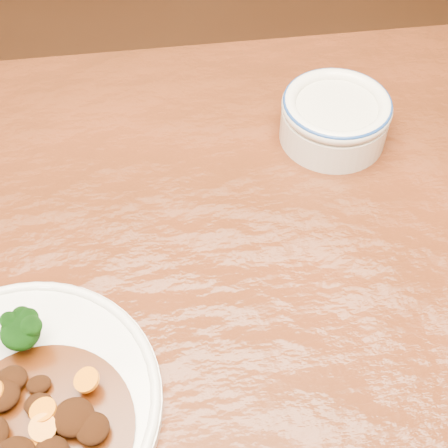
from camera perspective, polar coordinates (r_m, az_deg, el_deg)
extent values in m
cube|color=#5A240F|center=(0.67, -2.15, -7.95)|extent=(1.53, 0.95, 0.04)
cylinder|color=silver|center=(0.63, -18.57, -15.70)|extent=(0.27, 0.27, 0.01)
torus|color=silver|center=(0.62, -18.71, -15.47)|extent=(0.27, 0.27, 0.01)
cylinder|color=#749A4F|center=(0.64, -17.66, -10.28)|extent=(0.01, 0.01, 0.02)
ellipsoid|color=black|center=(0.62, -18.10, -9.36)|extent=(0.04, 0.04, 0.03)
cylinder|color=#4B1C08|center=(0.60, -16.49, -17.74)|extent=(0.17, 0.17, 0.00)
ellipsoid|color=black|center=(0.59, -13.59, -16.78)|extent=(0.04, 0.04, 0.02)
ellipsoid|color=black|center=(0.61, -16.57, -13.87)|extent=(0.02, 0.02, 0.01)
ellipsoid|color=black|center=(0.58, -11.94, -17.82)|extent=(0.03, 0.03, 0.02)
ellipsoid|color=black|center=(0.61, -19.69, -14.51)|extent=(0.03, 0.03, 0.02)
ellipsoid|color=black|center=(0.62, -18.85, -13.23)|extent=(0.03, 0.03, 0.01)
ellipsoid|color=black|center=(0.60, -16.61, -15.51)|extent=(0.03, 0.02, 0.01)
cylinder|color=orange|center=(0.59, -12.45, -13.75)|extent=(0.03, 0.03, 0.01)
cylinder|color=orange|center=(0.59, -16.21, -16.03)|extent=(0.03, 0.03, 0.01)
cylinder|color=orange|center=(0.59, -16.24, -17.44)|extent=(0.02, 0.03, 0.01)
cylinder|color=silver|center=(0.81, 9.98, 8.96)|extent=(0.14, 0.14, 0.04)
cylinder|color=beige|center=(0.80, 10.24, 10.37)|extent=(0.10, 0.10, 0.01)
torus|color=silver|center=(0.79, 10.29, 10.62)|extent=(0.14, 0.14, 0.02)
torus|color=navy|center=(0.79, 10.34, 10.87)|extent=(0.13, 0.13, 0.01)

